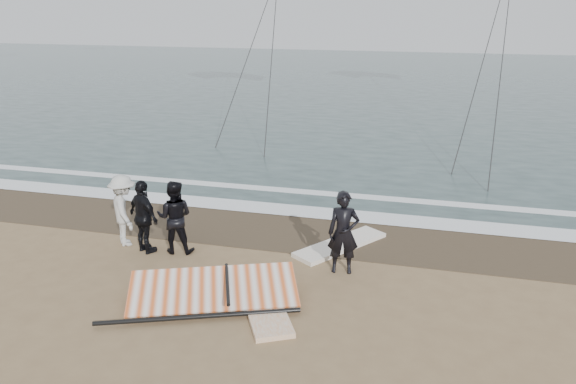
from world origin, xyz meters
The scene contains 10 objects.
ground centered at (0.00, 0.00, 0.00)m, with size 120.00×120.00×0.00m, color #8C704C.
sea centered at (0.00, 33.00, 0.01)m, with size 120.00×54.00×0.02m, color #233838.
wet_sand centered at (0.00, 4.50, 0.01)m, with size 120.00×2.80×0.01m, color #4C3D2B.
foam_near centered at (0.00, 5.90, 0.03)m, with size 120.00×0.90×0.01m, color white.
foam_far centered at (0.00, 7.60, 0.03)m, with size 120.00×0.45×0.01m, color white.
man_main centered at (1.24, 2.50, 0.94)m, with size 0.69×0.45×1.88m, color black.
board_white centered at (-0.08, 0.66, 0.05)m, with size 0.73×2.62×0.10m, color white.
board_cream centered at (0.99, 3.80, 0.05)m, with size 0.70×2.62×0.11m, color white.
trio_cluster centered at (-3.58, 2.54, 0.90)m, with size 2.52×1.41×1.81m.
sail_rig centered at (-1.12, 0.67, 0.19)m, with size 3.64×2.81×0.49m.
Camera 1 is at (2.88, -8.79, 5.78)m, focal length 35.00 mm.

